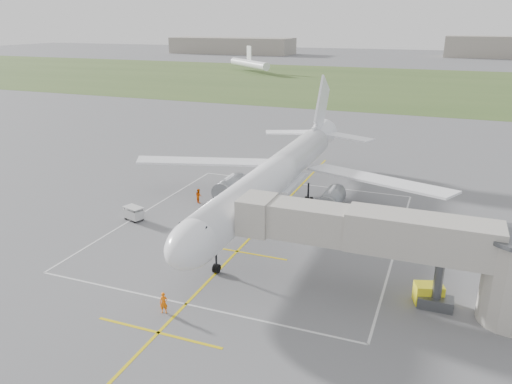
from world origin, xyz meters
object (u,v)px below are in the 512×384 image
at_px(baggage_cart, 134,213).
at_px(airliner, 275,176).
at_px(ramp_worker_wing, 199,196).
at_px(ramp_worker_nose, 164,303).
at_px(jet_bridge, 410,247).
at_px(gpu_unit, 428,294).

bearing_deg(baggage_cart, airliner, 46.59).
xyz_separation_m(baggage_cart, ramp_worker_wing, (4.06, 7.55, 0.08)).
bearing_deg(ramp_worker_nose, jet_bridge, 6.95).
bearing_deg(gpu_unit, jet_bridge, 179.54).
height_order(airliner, baggage_cart, airliner).
xyz_separation_m(jet_bridge, ramp_worker_wing, (-25.35, 14.20, -3.89)).
height_order(jet_bridge, ramp_worker_nose, jet_bridge).
bearing_deg(airliner, jet_bridge, -42.19).
distance_m(baggage_cart, ramp_worker_nose, 19.51).
bearing_deg(baggage_cart, jet_bridge, 4.79).
height_order(jet_bridge, baggage_cart, jet_bridge).
relative_size(jet_bridge, ramp_worker_wing, 13.62).
distance_m(gpu_unit, ramp_worker_wing, 30.31).
xyz_separation_m(airliner, baggage_cart, (-13.68, -7.61, -3.61)).
xyz_separation_m(jet_bridge, ramp_worker_nose, (-16.67, -8.12, -3.91)).
xyz_separation_m(airliner, ramp_worker_nose, (-0.94, -22.37, -3.56)).
distance_m(gpu_unit, baggage_cart, 31.71).
relative_size(jet_bridge, baggage_cart, 9.44).
bearing_deg(jet_bridge, airliner, 137.81).
distance_m(airliner, jet_bridge, 21.22).
relative_size(airliner, ramp_worker_wing, 27.20).
bearing_deg(ramp_worker_nose, baggage_cart, 111.74).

